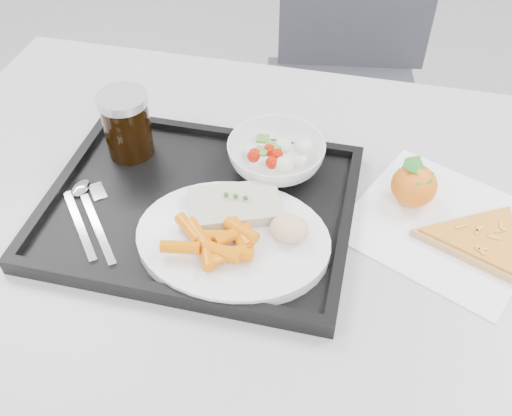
{
  "coord_description": "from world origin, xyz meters",
  "views": [
    {
      "loc": [
        0.12,
        -0.29,
        1.36
      ],
      "look_at": [
        -0.02,
        0.28,
        0.77
      ],
      "focal_mm": 40.0,
      "sensor_mm": 36.0,
      "label": 1
    }
  ],
  "objects_px": {
    "pizza_slice": "(480,240)",
    "salad_bowl": "(276,156)",
    "tray": "(200,207)",
    "tangerine": "(414,185)",
    "dinner_plate": "(233,240)",
    "table": "(268,239)",
    "chair": "(347,63)",
    "cola_glass": "(127,123)"
  },
  "relations": [
    {
      "from": "dinner_plate",
      "to": "cola_glass",
      "type": "xyz_separation_m",
      "value": [
        -0.21,
        0.16,
        0.05
      ]
    },
    {
      "from": "cola_glass",
      "to": "table",
      "type": "bearing_deg",
      "value": -15.26
    },
    {
      "from": "cola_glass",
      "to": "pizza_slice",
      "type": "height_order",
      "value": "cola_glass"
    },
    {
      "from": "cola_glass",
      "to": "tray",
      "type": "bearing_deg",
      "value": -32.89
    },
    {
      "from": "table",
      "to": "pizza_slice",
      "type": "xyz_separation_m",
      "value": [
        0.31,
        -0.0,
        0.08
      ]
    },
    {
      "from": "tray",
      "to": "cola_glass",
      "type": "distance_m",
      "value": 0.18
    },
    {
      "from": "salad_bowl",
      "to": "tangerine",
      "type": "relative_size",
      "value": 2.18
    },
    {
      "from": "tray",
      "to": "cola_glass",
      "type": "relative_size",
      "value": 4.17
    },
    {
      "from": "dinner_plate",
      "to": "salad_bowl",
      "type": "distance_m",
      "value": 0.17
    },
    {
      "from": "chair",
      "to": "salad_bowl",
      "type": "relative_size",
      "value": 6.11
    },
    {
      "from": "dinner_plate",
      "to": "salad_bowl",
      "type": "bearing_deg",
      "value": 81.88
    },
    {
      "from": "salad_bowl",
      "to": "pizza_slice",
      "type": "distance_m",
      "value": 0.32
    },
    {
      "from": "tray",
      "to": "pizza_slice",
      "type": "bearing_deg",
      "value": 3.6
    },
    {
      "from": "table",
      "to": "chair",
      "type": "relative_size",
      "value": 1.29
    },
    {
      "from": "chair",
      "to": "salad_bowl",
      "type": "distance_m",
      "value": 0.77
    },
    {
      "from": "table",
      "to": "tangerine",
      "type": "distance_m",
      "value": 0.24
    },
    {
      "from": "tangerine",
      "to": "cola_glass",
      "type": "bearing_deg",
      "value": 179.8
    },
    {
      "from": "tray",
      "to": "salad_bowl",
      "type": "relative_size",
      "value": 2.96
    },
    {
      "from": "tray",
      "to": "dinner_plate",
      "type": "xyz_separation_m",
      "value": [
        0.07,
        -0.06,
        0.02
      ]
    },
    {
      "from": "dinner_plate",
      "to": "cola_glass",
      "type": "bearing_deg",
      "value": 143.46
    },
    {
      "from": "table",
      "to": "dinner_plate",
      "type": "distance_m",
      "value": 0.13
    },
    {
      "from": "chair",
      "to": "pizza_slice",
      "type": "bearing_deg",
      "value": -72.29
    },
    {
      "from": "table",
      "to": "pizza_slice",
      "type": "distance_m",
      "value": 0.32
    },
    {
      "from": "chair",
      "to": "table",
      "type": "bearing_deg",
      "value": -93.46
    },
    {
      "from": "dinner_plate",
      "to": "chair",
      "type": "bearing_deg",
      "value": 84.89
    },
    {
      "from": "table",
      "to": "tangerine",
      "type": "relative_size",
      "value": 17.2
    },
    {
      "from": "table",
      "to": "salad_bowl",
      "type": "distance_m",
      "value": 0.13
    },
    {
      "from": "chair",
      "to": "tray",
      "type": "distance_m",
      "value": 0.87
    },
    {
      "from": "tangerine",
      "to": "pizza_slice",
      "type": "height_order",
      "value": "tangerine"
    },
    {
      "from": "salad_bowl",
      "to": "tangerine",
      "type": "distance_m",
      "value": 0.21
    },
    {
      "from": "chair",
      "to": "dinner_plate",
      "type": "relative_size",
      "value": 3.44
    },
    {
      "from": "pizza_slice",
      "to": "salad_bowl",
      "type": "bearing_deg",
      "value": 165.19
    },
    {
      "from": "pizza_slice",
      "to": "table",
      "type": "bearing_deg",
      "value": 179.77
    },
    {
      "from": "tangerine",
      "to": "pizza_slice",
      "type": "bearing_deg",
      "value": -33.75
    },
    {
      "from": "table",
      "to": "dinner_plate",
      "type": "xyz_separation_m",
      "value": [
        -0.03,
        -0.09,
        0.09
      ]
    },
    {
      "from": "chair",
      "to": "tray",
      "type": "xyz_separation_m",
      "value": [
        -0.15,
        -0.83,
        0.22
      ]
    },
    {
      "from": "table",
      "to": "chair",
      "type": "xyz_separation_m",
      "value": [
        0.05,
        0.8,
        -0.15
      ]
    },
    {
      "from": "table",
      "to": "salad_bowl",
      "type": "bearing_deg",
      "value": 94.74
    },
    {
      "from": "tray",
      "to": "dinner_plate",
      "type": "bearing_deg",
      "value": -43.21
    },
    {
      "from": "chair",
      "to": "dinner_plate",
      "type": "distance_m",
      "value": 0.93
    },
    {
      "from": "table",
      "to": "cola_glass",
      "type": "height_order",
      "value": "cola_glass"
    },
    {
      "from": "table",
      "to": "pizza_slice",
      "type": "bearing_deg",
      "value": -0.23
    }
  ]
}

